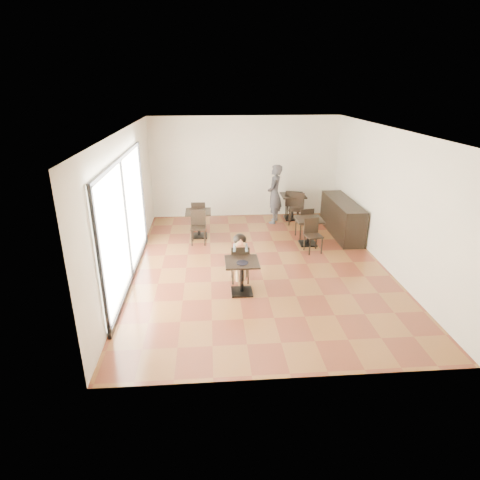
{
  "coord_description": "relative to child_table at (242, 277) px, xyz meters",
  "views": [
    {
      "loc": [
        -1.14,
        -8.77,
        4.14
      ],
      "look_at": [
        -0.53,
        -0.82,
        1.0
      ],
      "focal_mm": 30.0,
      "sensor_mm": 36.0,
      "label": 1
    }
  ],
  "objects": [
    {
      "name": "pizza_slice",
      "position": [
        0.0,
        0.36,
        0.59
      ],
      "size": [
        0.26,
        0.2,
        0.06
      ],
      "primitive_type": null,
      "color": "tan",
      "rests_on": "child"
    },
    {
      "name": "chair_left_a",
      "position": [
        -0.96,
        3.97,
        0.09
      ],
      "size": [
        0.42,
        0.42,
        0.91
      ],
      "primitive_type": null,
      "rotation": [
        0.0,
        0.0,
        3.11
      ],
      "color": "black",
      "rests_on": "floor"
    },
    {
      "name": "ceiling",
      "position": [
        0.53,
        1.32,
        2.83
      ],
      "size": [
        6.0,
        8.0,
        0.01
      ],
      "primitive_type": "cube",
      "color": "white",
      "rests_on": "floor"
    },
    {
      "name": "cafe_table_left",
      "position": [
        -0.96,
        3.42,
        0.01
      ],
      "size": [
        0.74,
        0.74,
        0.75
      ],
      "primitive_type": null,
      "rotation": [
        0.0,
        0.0,
        -0.03
      ],
      "color": "black",
      "rests_on": "floor"
    },
    {
      "name": "adult_patron",
      "position": [
        1.39,
        4.51,
        0.55
      ],
      "size": [
        0.63,
        0.77,
        1.83
      ],
      "primitive_type": "imported",
      "rotation": [
        0.0,
        0.0,
        -1.89
      ],
      "color": "#3A393F",
      "rests_on": "floor"
    },
    {
      "name": "storefront_window",
      "position": [
        -2.44,
        0.82,
        1.03
      ],
      "size": [
        0.04,
        4.5,
        2.6
      ],
      "primitive_type": "cube",
      "color": "white",
      "rests_on": "floor"
    },
    {
      "name": "chair_back_a",
      "position": [
        2.04,
        4.82,
        0.11
      ],
      "size": [
        0.55,
        0.55,
        0.96
      ],
      "primitive_type": null,
      "rotation": [
        0.0,
        0.0,
        2.82
      ],
      "color": "black",
      "rests_on": "floor"
    },
    {
      "name": "wall_back",
      "position": [
        0.53,
        5.32,
        1.23
      ],
      "size": [
        6.0,
        0.01,
        3.2
      ],
      "primitive_type": "cube",
      "color": "beige",
      "rests_on": "floor"
    },
    {
      "name": "plate",
      "position": [
        0.0,
        -0.1,
        0.37
      ],
      "size": [
        0.25,
        0.25,
        0.01
      ],
      "primitive_type": "cylinder",
      "color": "black",
      "rests_on": "child_table"
    },
    {
      "name": "wall_front",
      "position": [
        0.53,
        -2.68,
        1.23
      ],
      "size": [
        6.0,
        0.01,
        3.2
      ],
      "primitive_type": "cube",
      "color": "beige",
      "rests_on": "floor"
    },
    {
      "name": "chair_left_b",
      "position": [
        -0.96,
        2.87,
        0.09
      ],
      "size": [
        0.42,
        0.42,
        0.91
      ],
      "primitive_type": null,
      "rotation": [
        0.0,
        0.0,
        -0.03
      ],
      "color": "black",
      "rests_on": "floor"
    },
    {
      "name": "chair_back_b",
      "position": [
        2.04,
        4.26,
        0.11
      ],
      "size": [
        0.55,
        0.55,
        0.96
      ],
      "primitive_type": null,
      "rotation": [
        0.0,
        0.0,
        -0.32
      ],
      "color": "black",
      "rests_on": "floor"
    },
    {
      "name": "service_counter",
      "position": [
        3.18,
        3.32,
        0.13
      ],
      "size": [
        0.6,
        2.4,
        1.0
      ],
      "primitive_type": "cube",
      "color": "black",
      "rests_on": "floor"
    },
    {
      "name": "floor",
      "position": [
        0.53,
        1.32,
        -0.37
      ],
      "size": [
        6.0,
        8.0,
        0.01
      ],
      "primitive_type": "cube",
      "color": "brown",
      "rests_on": "ground"
    },
    {
      "name": "cafe_table_back",
      "position": [
        2.04,
        4.81,
        0.03
      ],
      "size": [
        0.96,
        0.96,
        0.8
      ],
      "primitive_type": null,
      "rotation": [
        0.0,
        0.0,
        -0.32
      ],
      "color": "black",
      "rests_on": "floor"
    },
    {
      "name": "child_chair",
      "position": [
        0.0,
        0.55,
        0.07
      ],
      "size": [
        0.4,
        0.4,
        0.88
      ],
      "primitive_type": null,
      "rotation": [
        0.0,
        0.0,
        3.14
      ],
      "color": "black",
      "rests_on": "floor"
    },
    {
      "name": "chair_mid_b",
      "position": [
        2.03,
        2.04,
        0.08
      ],
      "size": [
        0.47,
        0.47,
        0.89
      ],
      "primitive_type": null,
      "rotation": [
        0.0,
        0.0,
        0.19
      ],
      "color": "black",
      "rests_on": "floor"
    },
    {
      "name": "wall_right",
      "position": [
        3.53,
        1.32,
        1.23
      ],
      "size": [
        0.01,
        8.0,
        3.2
      ],
      "primitive_type": "cube",
      "color": "beige",
      "rests_on": "floor"
    },
    {
      "name": "child_table",
      "position": [
        0.0,
        0.0,
        0.0
      ],
      "size": [
        0.69,
        0.69,
        0.73
      ],
      "primitive_type": null,
      "color": "black",
      "rests_on": "floor"
    },
    {
      "name": "cafe_table_mid",
      "position": [
        2.03,
        2.59,
        0.0
      ],
      "size": [
        0.81,
        0.81,
        0.74
      ],
      "primitive_type": null,
      "rotation": [
        0.0,
        0.0,
        0.19
      ],
      "color": "black",
      "rests_on": "floor"
    },
    {
      "name": "wall_left",
      "position": [
        -2.47,
        1.32,
        1.23
      ],
      "size": [
        0.01,
        8.0,
        3.2
      ],
      "primitive_type": "cube",
      "color": "beige",
      "rests_on": "floor"
    },
    {
      "name": "child",
      "position": [
        0.0,
        0.55,
        0.19
      ],
      "size": [
        0.4,
        0.55,
        1.11
      ],
      "primitive_type": null,
      "color": "slate",
      "rests_on": "child_chair"
    },
    {
      "name": "chair_mid_a",
      "position": [
        2.03,
        3.14,
        0.08
      ],
      "size": [
        0.47,
        0.47,
        0.89
      ],
      "primitive_type": null,
      "rotation": [
        0.0,
        0.0,
        3.33
      ],
      "color": "black",
      "rests_on": "floor"
    }
  ]
}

